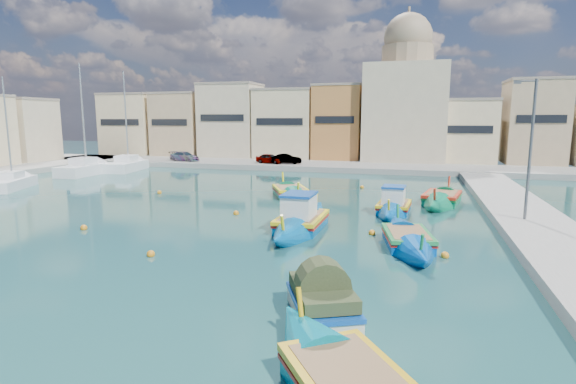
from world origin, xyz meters
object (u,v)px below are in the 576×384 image
at_px(luzzu_turquoise_cabin, 302,222).
at_px(luzzu_cyan_mid, 442,199).
at_px(church_block, 405,99).
at_px(tender_near, 322,302).
at_px(luzzu_blue_south, 407,241).
at_px(luzzu_blue_cabin, 394,207).
at_px(luzzu_green, 290,193).
at_px(yacht_north, 134,165).
at_px(quay_street_lamp, 529,149).
at_px(yacht_midnorth, 95,169).
at_px(yacht_mid, 20,182).

height_order(luzzu_turquoise_cabin, luzzu_cyan_mid, luzzu_turquoise_cabin).
height_order(church_block, tender_near, church_block).
relative_size(luzzu_cyan_mid, luzzu_blue_south, 1.09).
bearing_deg(luzzu_cyan_mid, luzzu_blue_cabin, -127.06).
bearing_deg(luzzu_cyan_mid, luzzu_green, -178.51).
bearing_deg(yacht_north, luzzu_cyan_mid, -20.88).
relative_size(quay_street_lamp, luzzu_turquoise_cabin, 0.80).
bearing_deg(yacht_midnorth, church_block, 30.82).
bearing_deg(luzzu_blue_cabin, luzzu_blue_south, -82.51).
bearing_deg(luzzu_turquoise_cabin, yacht_mid, 163.36).
bearing_deg(yacht_midnorth, quay_street_lamp, -20.37).
bearing_deg(luzzu_blue_cabin, yacht_midnorth, 159.08).
bearing_deg(yacht_north, luzzu_green, -30.06).
height_order(luzzu_cyan_mid, yacht_midnorth, yacht_midnorth).
xyz_separation_m(luzzu_cyan_mid, tender_near, (-4.43, -20.44, 0.19)).
distance_m(church_block, tender_near, 48.71).
height_order(luzzu_cyan_mid, luzzu_green, luzzu_cyan_mid).
height_order(church_block, yacht_north, church_block).
height_order(luzzu_blue_cabin, luzzu_blue_south, luzzu_blue_cabin).
relative_size(yacht_north, yacht_mid, 1.19).
height_order(luzzu_blue_cabin, luzzu_green, luzzu_blue_cabin).
bearing_deg(yacht_north, yacht_mid, -96.16).
relative_size(church_block, quay_street_lamp, 2.39).
height_order(quay_street_lamp, luzzu_blue_south, quay_street_lamp).
height_order(church_block, quay_street_lamp, church_block).
bearing_deg(quay_street_lamp, yacht_north, 152.97).
xyz_separation_m(luzzu_turquoise_cabin, luzzu_blue_south, (5.62, -1.77, -0.13)).
height_order(church_block, luzzu_cyan_mid, church_block).
relative_size(luzzu_turquoise_cabin, luzzu_green, 1.16).
bearing_deg(luzzu_turquoise_cabin, luzzu_blue_cabin, 51.77).
relative_size(luzzu_turquoise_cabin, yacht_north, 0.82).
xyz_separation_m(luzzu_blue_south, yacht_mid, (-33.55, 10.11, 0.14)).
height_order(church_block, yacht_midnorth, church_block).
xyz_separation_m(church_block, luzzu_turquoise_cabin, (-4.21, -37.60, -8.02)).
bearing_deg(yacht_midnorth, yacht_mid, -89.26).
xyz_separation_m(church_block, luzzu_blue_cabin, (0.40, -31.74, -8.08)).
relative_size(quay_street_lamp, yacht_north, 0.66).
relative_size(quay_street_lamp, luzzu_green, 0.93).
bearing_deg(luzzu_blue_cabin, yacht_north, 151.05).
relative_size(luzzu_blue_cabin, yacht_north, 0.64).
relative_size(luzzu_green, yacht_mid, 0.84).
bearing_deg(luzzu_cyan_mid, tender_near, -102.23).
relative_size(church_block, yacht_mid, 1.88).
bearing_deg(yacht_mid, quay_street_lamp, -6.84).
relative_size(luzzu_cyan_mid, tender_near, 2.65).
height_order(quay_street_lamp, yacht_mid, yacht_mid).
distance_m(quay_street_lamp, luzzu_green, 16.72).
distance_m(quay_street_lamp, tender_near, 16.80).
distance_m(quay_street_lamp, luzzu_cyan_mid, 8.52).
xyz_separation_m(luzzu_blue_cabin, luzzu_blue_south, (1.00, -7.62, -0.07)).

